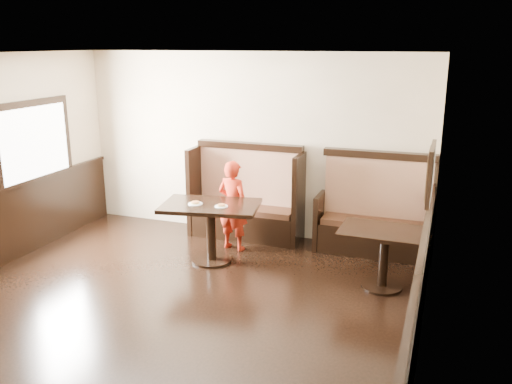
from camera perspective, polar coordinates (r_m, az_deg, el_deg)
The scene contains 9 objects.
ground at distance 5.84m, azimuth -12.88°, elevation -14.99°, with size 7.00×7.00×0.00m, color black.
room_shell at distance 5.91m, azimuth -14.26°, elevation -7.47°, with size 7.00×7.00×7.00m.
booth_main at distance 8.35m, azimuth -0.96°, elevation -1.19°, with size 1.75×0.72×1.45m.
booth_neighbor at distance 7.91m, azimuth 12.38°, elevation -2.87°, with size 1.65×0.72×1.45m.
table_main at distance 7.37m, azimuth -4.79°, elevation -2.70°, with size 1.42×1.03×0.82m.
table_neighbor at distance 6.76m, azimuth 13.36°, elevation -5.43°, with size 1.09×0.73×0.75m.
child at distance 7.79m, azimuth -2.42°, elevation -1.42°, with size 0.48×0.32×1.32m, color #B42613.
pizza_plate_left at distance 7.32m, azimuth -6.41°, elevation -1.19°, with size 0.20×0.20×0.04m.
pizza_plate_right at distance 7.18m, azimuth -3.67°, elevation -1.46°, with size 0.18×0.18×0.03m.
Camera 1 is at (2.84, -4.18, 2.93)m, focal length 38.00 mm.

